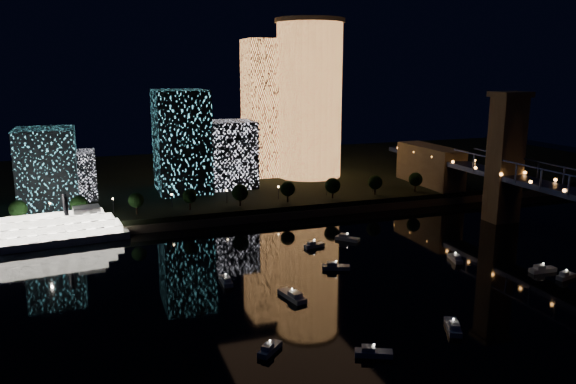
% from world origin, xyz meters
% --- Properties ---
extents(ground, '(520.00, 520.00, 0.00)m').
position_xyz_m(ground, '(0.00, 0.00, 0.00)').
color(ground, black).
rests_on(ground, ground).
extents(far_bank, '(420.00, 160.00, 5.00)m').
position_xyz_m(far_bank, '(0.00, 160.00, 2.50)').
color(far_bank, black).
rests_on(far_bank, ground).
extents(seawall, '(420.00, 6.00, 3.00)m').
position_xyz_m(seawall, '(0.00, 82.00, 1.50)').
color(seawall, '#6B5E4C').
rests_on(seawall, ground).
extents(tower_cylindrical, '(34.00, 34.00, 76.85)m').
position_xyz_m(tower_cylindrical, '(19.09, 138.59, 43.55)').
color(tower_cylindrical, '#FF9F51').
rests_on(tower_cylindrical, far_bank).
extents(tower_rectangular, '(21.20, 21.20, 67.47)m').
position_xyz_m(tower_rectangular, '(0.23, 149.03, 38.73)').
color(tower_rectangular, '#FF9F51').
rests_on(tower_rectangular, far_bank).
extents(midrise_blocks, '(98.38, 36.89, 44.45)m').
position_xyz_m(midrise_blocks, '(-59.99, 122.57, 22.64)').
color(midrise_blocks, white).
rests_on(midrise_blocks, far_bank).
extents(riverboat, '(57.49, 17.50, 17.05)m').
position_xyz_m(riverboat, '(-103.02, 76.43, 4.37)').
color(riverboat, silver).
rests_on(riverboat, ground).
extents(motorboats, '(99.07, 81.26, 2.78)m').
position_xyz_m(motorboats, '(-12.62, 6.88, 0.81)').
color(motorboats, silver).
rests_on(motorboats, ground).
extents(esplanade_trees, '(166.17, 6.65, 8.83)m').
position_xyz_m(esplanade_trees, '(-28.04, 88.00, 10.47)').
color(esplanade_trees, black).
rests_on(esplanade_trees, far_bank).
extents(street_lamps, '(132.70, 0.70, 5.65)m').
position_xyz_m(street_lamps, '(-34.00, 94.00, 9.02)').
color(street_lamps, black).
rests_on(street_lamps, far_bank).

